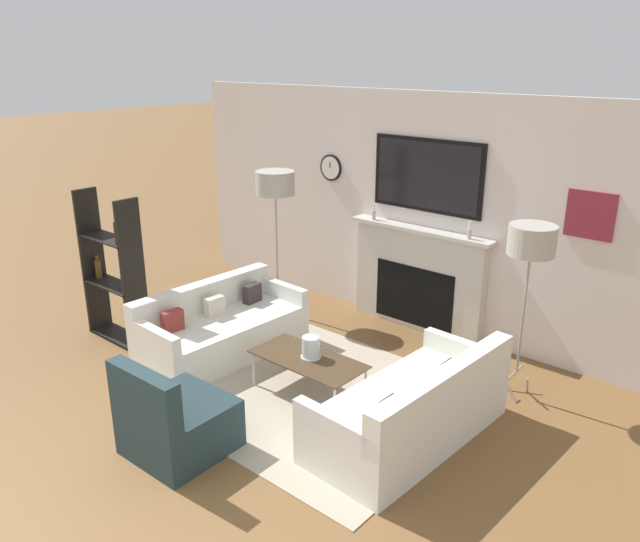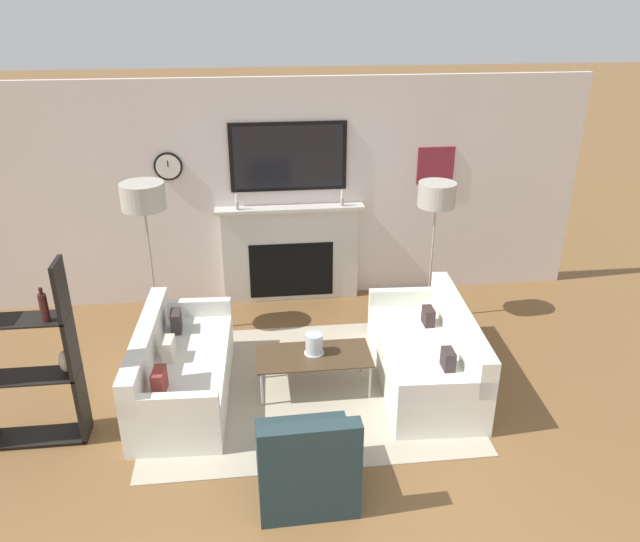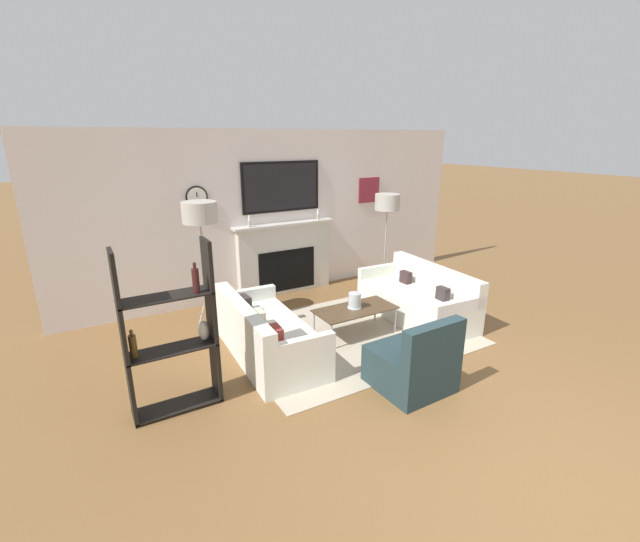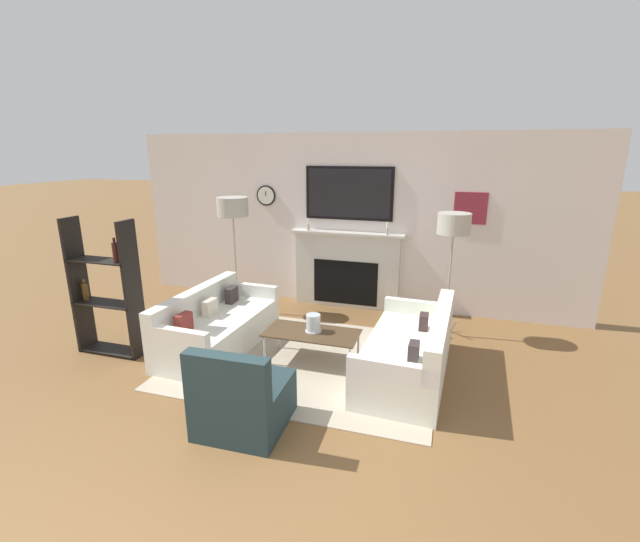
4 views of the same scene
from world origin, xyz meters
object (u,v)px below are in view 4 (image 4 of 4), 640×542
couch_left (217,327)px  shelf_unit (107,292)px  coffee_table (312,334)px  couch_right (411,353)px  hurricane_candle (313,324)px  floor_lamp_left (233,208)px  armchair (242,400)px  floor_lamp_right (454,225)px

couch_left → shelf_unit: bearing=-156.8°
coffee_table → shelf_unit: 2.53m
shelf_unit → couch_right: bearing=7.9°
couch_left → hurricane_candle: size_ratio=8.72×
coffee_table → hurricane_candle: hurricane_candle is taller
couch_left → floor_lamp_left: 1.86m
hurricane_candle → couch_left: bearing=-179.7°
floor_lamp_left → shelf_unit: bearing=-114.7°
couch_left → armchair: size_ratio=2.16×
couch_left → shelf_unit: size_ratio=1.08×
hurricane_candle → floor_lamp_left: bearing=143.1°
couch_left → shelf_unit: (-1.16, -0.50, 0.52)m
couch_left → shelf_unit: 1.37m
floor_lamp_right → shelf_unit: shelf_unit is taller
floor_lamp_left → shelf_unit: (-0.80, -1.74, -0.82)m
armchair → coffee_table: bearing=81.5°
hurricane_candle → floor_lamp_right: floor_lamp_right is taller
couch_right → floor_lamp_left: 3.33m
floor_lamp_right → hurricane_candle: bearing=-140.2°
couch_left → hurricane_candle: couch_left is taller
armchair → hurricane_candle: size_ratio=4.04×
armchair → coffee_table: size_ratio=0.76×
hurricane_candle → shelf_unit: size_ratio=0.12×
couch_left → armchair: (1.08, -1.40, 0.00)m
floor_lamp_right → shelf_unit: size_ratio=1.00×
couch_right → armchair: bearing=-133.9°
couch_right → floor_lamp_right: floor_lamp_right is taller
coffee_table → floor_lamp_right: size_ratio=0.66×
coffee_table → couch_left: bearing=178.7°
couch_right → floor_lamp_right: 1.80m
couch_left → floor_lamp_left: (-0.36, 1.24, 1.34)m
armchair → floor_lamp_left: (-1.44, 2.65, 1.34)m
coffee_table → couch_right: bearing=1.2°
hurricane_candle → shelf_unit: bearing=-168.3°
floor_lamp_left → shelf_unit: 2.09m
couch_right → coffee_table: bearing=-178.8°
hurricane_candle → floor_lamp_right: 2.20m
couch_left → coffee_table: size_ratio=1.65×
couch_right → floor_lamp_right: bearing=74.2°
armchair → floor_lamp_right: 3.38m
floor_lamp_left → floor_lamp_right: 3.14m
couch_left → couch_right: couch_right is taller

